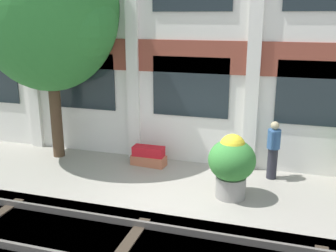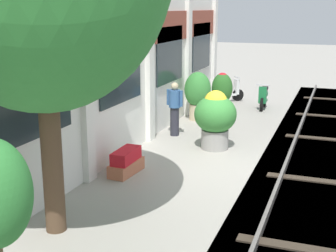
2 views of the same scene
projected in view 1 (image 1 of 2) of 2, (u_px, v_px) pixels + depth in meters
ground_plane at (165, 196)px, 9.50m from camera, size 80.00×80.00×0.00m
apartment_facade at (193, 40)px, 10.96m from camera, size 17.55×0.64×7.06m
broadleaf_tree at (48, 11)px, 11.02m from camera, size 4.24×4.04×6.80m
potted_plant_stone_basin at (232, 162)px, 9.21m from camera, size 1.12×1.12×1.57m
potted_plant_square_trough at (149, 156)px, 11.37m from camera, size 1.04×0.49×0.56m
resident_by_doorway at (273, 148)px, 10.30m from camera, size 0.34×0.52×1.57m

